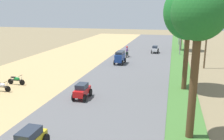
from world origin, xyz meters
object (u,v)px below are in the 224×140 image
median_tree_third (182,14)px  streetlamp_near (182,25)px  car_sedan_yellow (29,140)px  car_hatchback_red (82,90)px  median_tree_nearest (199,16)px  car_van_blue (120,57)px  parked_motorbike_third (2,86)px  streetlamp_mid (180,23)px  median_tree_second (189,12)px  car_sedan_white (155,49)px  parked_motorbike_fourth (16,80)px  utility_pole_near (207,29)px  motorbike_ahead_second (127,52)px

median_tree_third → streetlamp_near: (-0.15, -4.24, -1.47)m
car_sedan_yellow → car_hatchback_red: car_hatchback_red is taller
median_tree_nearest → car_van_blue: bearing=113.9°
median_tree_nearest → car_hatchback_red: (-8.00, 4.27, -5.96)m
parked_motorbike_third → streetlamp_mid: bearing=66.3°
median_tree_second → car_sedan_white: 19.98m
parked_motorbike_fourth → streetlamp_mid: bearing=65.0°
parked_motorbike_third → utility_pole_near: size_ratio=0.19×
motorbike_ahead_second → streetlamp_near: bearing=28.8°
parked_motorbike_fourth → utility_pole_near: 21.98m
streetlamp_mid → utility_pole_near: (2.73, -21.25, 0.46)m
median_tree_third → streetlamp_mid: median_tree_third is taller
median_tree_nearest → motorbike_ahead_second: size_ratio=4.58×
utility_pole_near → car_hatchback_red: bearing=-127.9°
car_van_blue → motorbike_ahead_second: size_ratio=1.34×
motorbike_ahead_second → car_sedan_white: bearing=51.0°
car_hatchback_red → streetlamp_mid: bearing=77.2°
car_sedan_white → streetlamp_near: bearing=-6.2°
car_hatchback_red → car_sedan_white: size_ratio=0.89×
median_tree_second → motorbike_ahead_second: bearing=119.3°
car_sedan_yellow → car_van_blue: (0.00, 21.26, 0.28)m
parked_motorbike_third → car_sedan_yellow: (7.61, -7.80, 0.19)m
median_tree_nearest → streetlamp_mid: bearing=90.1°
parked_motorbike_third → median_tree_second: 17.27m
median_tree_third → motorbike_ahead_second: (-7.93, -8.52, -5.39)m
parked_motorbike_third → car_van_blue: bearing=60.5°
parked_motorbike_fourth → car_sedan_white: car_sedan_white is taller
median_tree_third → car_sedan_white: median_tree_third is taller
median_tree_second → streetlamp_near: size_ratio=1.12×
streetlamp_mid → car_van_blue: 23.19m
motorbike_ahead_second → car_sedan_yellow: bearing=-90.0°
median_tree_third → car_van_blue: bearing=-120.2°
median_tree_nearest → streetlamp_mid: (-0.04, 39.25, -2.34)m
streetlamp_near → parked_motorbike_third: bearing=-124.0°
car_hatchback_red → car_sedan_white: 23.52m
motorbike_ahead_second → parked_motorbike_fourth: bearing=-114.7°
parked_motorbike_third → utility_pole_near: 23.17m
streetlamp_mid → car_sedan_white: (-3.96, -11.80, -3.63)m
car_sedan_white → car_van_blue: bearing=-111.3°
parked_motorbike_third → parked_motorbike_fourth: same height
parked_motorbike_fourth → median_tree_nearest: (15.39, -6.27, 6.15)m
parked_motorbike_fourth → streetlamp_mid: size_ratio=0.24×
car_hatchback_red → car_van_blue: car_van_blue is taller
car_hatchback_red → parked_motorbike_third: bearing=-179.5°
parked_motorbike_third → median_tree_nearest: 17.13m
streetlamp_near → streetlamp_mid: 12.24m
median_tree_second → median_tree_third: bearing=89.7°
median_tree_third → car_hatchback_red: (-8.12, -26.99, -5.50)m
parked_motorbike_fourth → median_tree_third: median_tree_third is taller
streetlamp_near → streetlamp_mid: streetlamp_near is taller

